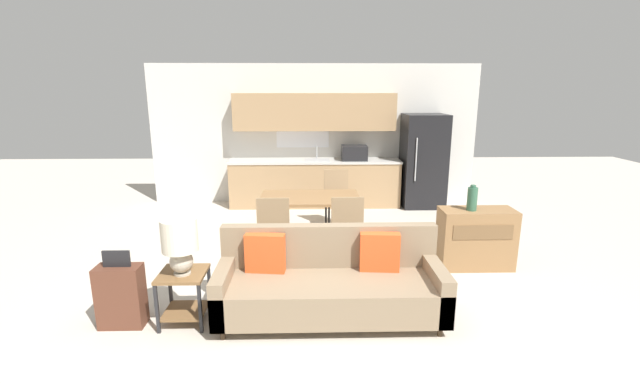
# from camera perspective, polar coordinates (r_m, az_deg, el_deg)

# --- Properties ---
(ground_plane) EXTENTS (20.00, 20.00, 0.00)m
(ground_plane) POSITION_cam_1_polar(r_m,az_deg,el_deg) (4.46, 0.14, -16.72)
(ground_plane) COLOR beige
(wall_back) EXTENTS (6.40, 0.07, 2.70)m
(wall_back) POSITION_cam_1_polar(r_m,az_deg,el_deg) (8.51, -0.75, 7.70)
(wall_back) COLOR silver
(wall_back) RESTS_ON ground_plane
(kitchen_counter) EXTENTS (3.28, 0.65, 2.15)m
(kitchen_counter) POSITION_cam_1_polar(r_m,az_deg,el_deg) (8.29, -0.60, 3.97)
(kitchen_counter) COLOR tan
(kitchen_counter) RESTS_ON ground_plane
(refrigerator) EXTENTS (0.79, 0.77, 1.77)m
(refrigerator) POSITION_cam_1_polar(r_m,az_deg,el_deg) (8.45, 13.58, 4.06)
(refrigerator) COLOR black
(refrigerator) RESTS_ON ground_plane
(dining_table) EXTENTS (1.42, 0.86, 0.73)m
(dining_table) POSITION_cam_1_polar(r_m,az_deg,el_deg) (6.16, -1.37, -1.20)
(dining_table) COLOR olive
(dining_table) RESTS_ON ground_plane
(couch) EXTENTS (2.22, 0.80, 0.88)m
(couch) POSITION_cam_1_polar(r_m,az_deg,el_deg) (4.39, 1.31, -12.11)
(couch) COLOR #3D2D1E
(couch) RESTS_ON ground_plane
(side_table) EXTENTS (0.44, 0.44, 0.52)m
(side_table) POSITION_cam_1_polar(r_m,az_deg,el_deg) (4.47, -17.70, -12.21)
(side_table) COLOR brown
(side_table) RESTS_ON ground_plane
(table_lamp) EXTENTS (0.34, 0.34, 0.55)m
(table_lamp) POSITION_cam_1_polar(r_m,az_deg,el_deg) (4.25, -18.19, -6.29)
(table_lamp) COLOR #B2A893
(table_lamp) RESTS_ON side_table
(credenza) EXTENTS (0.93, 0.41, 0.77)m
(credenza) POSITION_cam_1_polar(r_m,az_deg,el_deg) (5.84, 20.05, -5.83)
(credenza) COLOR olive
(credenza) RESTS_ON ground_plane
(vase) EXTENTS (0.12, 0.12, 0.32)m
(vase) POSITION_cam_1_polar(r_m,az_deg,el_deg) (5.63, 19.64, -0.83)
(vase) COLOR #336047
(vase) RESTS_ON credenza
(dining_chair_near_left) EXTENTS (0.43, 0.43, 0.96)m
(dining_chair_near_left) POSITION_cam_1_polar(r_m,az_deg,el_deg) (5.43, -6.14, -4.85)
(dining_chair_near_left) COLOR #997A56
(dining_chair_near_left) RESTS_ON ground_plane
(dining_chair_far_right) EXTENTS (0.46, 0.46, 0.96)m
(dining_chair_far_right) POSITION_cam_1_polar(r_m,az_deg,el_deg) (6.96, 2.30, -0.59)
(dining_chair_far_right) COLOR #997A56
(dining_chair_far_right) RESTS_ON ground_plane
(dining_chair_near_right) EXTENTS (0.44, 0.44, 0.96)m
(dining_chair_near_right) POSITION_cam_1_polar(r_m,az_deg,el_deg) (5.45, 3.50, -4.75)
(dining_chair_near_right) COLOR #997A56
(dining_chair_near_right) RESTS_ON ground_plane
(suitcase) EXTENTS (0.42, 0.22, 0.77)m
(suitcase) POSITION_cam_1_polar(r_m,az_deg,el_deg) (4.64, -25.02, -12.42)
(suitcase) COLOR brown
(suitcase) RESTS_ON ground_plane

